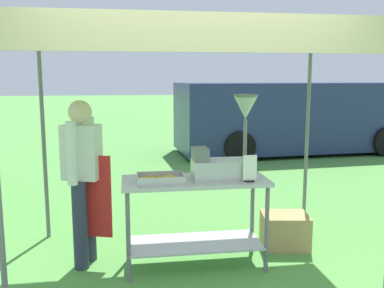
% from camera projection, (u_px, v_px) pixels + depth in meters
% --- Properties ---
extents(ground_plane, '(70.00, 70.00, 0.00)m').
position_uv_depth(ground_plane, '(153.00, 164.00, 8.97)').
color(ground_plane, '#519342').
extents(stall_canopy, '(3.30, 1.95, 2.28)m').
position_uv_depth(stall_canopy, '(194.00, 36.00, 3.90)').
color(stall_canopy, slate).
rests_on(stall_canopy, ground).
extents(donut_cart, '(1.37, 0.57, 0.87)m').
position_uv_depth(donut_cart, '(195.00, 204.00, 4.05)').
color(donut_cart, '#B7B7BC').
rests_on(donut_cart, ground).
extents(donut_tray, '(0.44, 0.28, 0.07)m').
position_uv_depth(donut_tray, '(161.00, 179.00, 3.89)').
color(donut_tray, '#B7B7BC').
rests_on(donut_tray, donut_cart).
extents(donut_fryer, '(0.61, 0.28, 0.79)m').
position_uv_depth(donut_fryer, '(226.00, 152.00, 4.00)').
color(donut_fryer, '#B7B7BC').
rests_on(donut_fryer, donut_cart).
extents(menu_sign, '(0.13, 0.05, 0.25)m').
position_uv_depth(menu_sign, '(250.00, 170.00, 3.88)').
color(menu_sign, black).
rests_on(menu_sign, donut_cart).
extents(vendor, '(0.47, 0.53, 1.61)m').
position_uv_depth(vendor, '(83.00, 174.00, 4.06)').
color(vendor, '#2D3347').
rests_on(vendor, ground).
extents(supply_crate, '(0.54, 0.47, 0.36)m').
position_uv_depth(supply_crate, '(285.00, 230.00, 4.60)').
color(supply_crate, tan).
rests_on(supply_crate, ground).
extents(van_navy, '(5.89, 2.39, 1.69)m').
position_uv_depth(van_navy, '(297.00, 116.00, 10.33)').
color(van_navy, navy).
rests_on(van_navy, ground).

